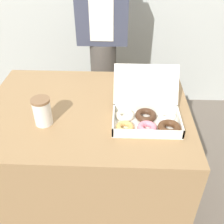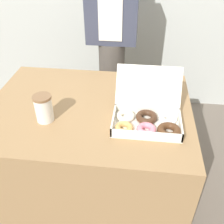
# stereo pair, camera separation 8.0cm
# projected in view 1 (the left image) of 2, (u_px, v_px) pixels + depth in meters

# --- Properties ---
(ground_plane) EXTENTS (14.00, 14.00, 0.00)m
(ground_plane) POSITION_uv_depth(u_px,v_px,m) (92.00, 192.00, 1.88)
(ground_plane) COLOR #665B51
(table) EXTENTS (1.13, 0.85, 0.74)m
(table) POSITION_uv_depth(u_px,v_px,m) (90.00, 155.00, 1.66)
(table) COLOR #99754C
(table) RESTS_ON ground_plane
(donut_box) EXTENTS (0.35, 0.34, 0.23)m
(donut_box) POSITION_uv_depth(u_px,v_px,m) (148.00, 117.00, 1.31)
(donut_box) COLOR white
(donut_box) RESTS_ON table
(coffee_cup) EXTENTS (0.09, 0.09, 0.14)m
(coffee_cup) POSITION_uv_depth(u_px,v_px,m) (42.00, 111.00, 1.29)
(coffee_cup) COLOR silver
(coffee_cup) RESTS_ON table
(person_customer) EXTENTS (0.37, 0.20, 1.57)m
(person_customer) POSITION_uv_depth(u_px,v_px,m) (103.00, 38.00, 1.95)
(person_customer) COLOR #4C4742
(person_customer) RESTS_ON ground_plane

